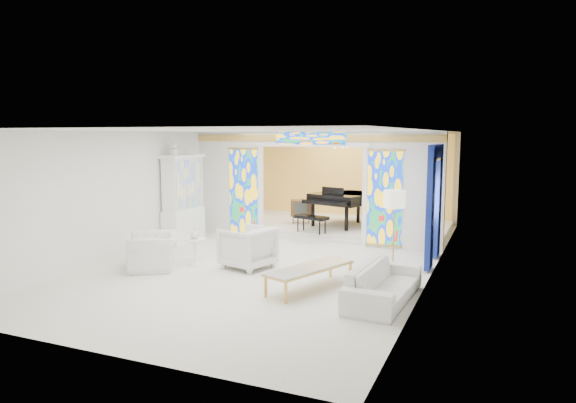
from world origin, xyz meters
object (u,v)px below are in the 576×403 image
at_px(coffee_table, 310,268).
at_px(tv_console, 301,208).
at_px(grand_piano, 350,199).
at_px(armchair_left, 154,251).
at_px(armchair_right, 248,247).
at_px(sofa, 384,283).
at_px(china_cabinet, 183,199).

xyz_separation_m(coffee_table, tv_console, (-2.47, 5.83, 0.25)).
bearing_deg(grand_piano, armchair_left, -97.55).
height_order(armchair_left, coffee_table, armchair_left).
distance_m(armchair_right, coffee_table, 2.05).
height_order(armchair_right, sofa, armchair_right).
xyz_separation_m(china_cabinet, armchair_left, (1.04, -2.69, -0.79)).
relative_size(armchair_right, tv_console, 1.35).
bearing_deg(tv_console, armchair_right, -103.46).
relative_size(sofa, coffee_table, 1.08).
bearing_deg(coffee_table, armchair_right, 152.28).
bearing_deg(tv_console, sofa, -78.00).
relative_size(china_cabinet, grand_piano, 0.87).
bearing_deg(grand_piano, armchair_right, -82.47).
bearing_deg(china_cabinet, armchair_left, -68.79).
xyz_separation_m(armchair_right, coffee_table, (1.82, -0.95, -0.05)).
distance_m(armchair_left, armchair_right, 2.05).
height_order(sofa, coffee_table, sofa).
bearing_deg(tv_console, china_cabinet, -147.69).
bearing_deg(tv_console, armchair_left, -123.06).
distance_m(armchair_left, coffee_table, 3.69).
height_order(china_cabinet, tv_console, china_cabinet).
distance_m(armchair_left, sofa, 5.13).
bearing_deg(armchair_right, sofa, 86.72).
height_order(armchair_left, grand_piano, grand_piano).
bearing_deg(coffee_table, grand_piano, 99.09).
relative_size(grand_piano, tv_console, 4.22).
bearing_deg(grand_piano, tv_console, -153.79).
bearing_deg(sofa, china_cabinet, 67.66).
xyz_separation_m(armchair_right, sofa, (3.25, -1.12, -0.13)).
distance_m(china_cabinet, grand_piano, 4.99).
height_order(armchair_right, coffee_table, armchair_right).
xyz_separation_m(sofa, tv_console, (-3.90, 6.00, 0.33)).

